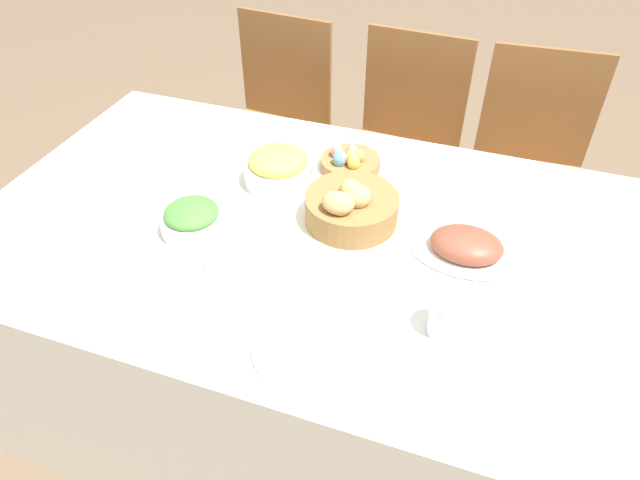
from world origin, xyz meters
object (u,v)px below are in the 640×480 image
(chair_far_left, at_px, (274,123))
(knife, at_px, (378,366))
(fork, at_px, (246,329))
(ham_platter, at_px, (466,246))
(drinking_cup, at_px, (447,316))
(pineapple_bowl, at_px, (278,168))
(bread_basket, at_px, (351,206))
(chair_far_right, at_px, (528,168))
(chair_far_center, at_px, (402,145))
(green_salad_bowl, at_px, (192,219))
(butter_dish, at_px, (237,261))
(dinner_plate, at_px, (310,346))
(egg_basket, at_px, (349,162))
(spoon, at_px, (392,370))

(chair_far_left, relative_size, knife, 5.43)
(chair_far_left, bearing_deg, fork, -63.46)
(ham_platter, relative_size, knife, 1.65)
(drinking_cup, bearing_deg, fork, -160.94)
(drinking_cup, bearing_deg, pineapple_bowl, 143.85)
(bread_basket, bearing_deg, chair_far_left, 125.16)
(chair_far_right, bearing_deg, drinking_cup, -101.14)
(fork, bearing_deg, pineapple_bowl, 104.35)
(chair_far_center, height_order, knife, chair_far_center)
(drinking_cup, bearing_deg, green_salad_bowl, 169.63)
(chair_far_left, height_order, butter_dish, chair_far_left)
(chair_far_right, bearing_deg, dinner_plate, -111.42)
(egg_basket, distance_m, drinking_cup, 0.67)
(bread_basket, bearing_deg, fork, -103.41)
(chair_far_left, height_order, chair_far_right, same)
(bread_basket, distance_m, egg_basket, 0.26)
(chair_far_left, distance_m, chair_far_right, 1.06)
(knife, distance_m, spoon, 0.03)
(egg_basket, relative_size, dinner_plate, 0.72)
(bread_basket, xyz_separation_m, green_salad_bowl, (-0.38, -0.17, -0.01))
(fork, bearing_deg, dinner_plate, -0.70)
(spoon, bearing_deg, fork, -179.30)
(bread_basket, height_order, green_salad_bowl, bread_basket)
(butter_dish, bearing_deg, ham_platter, 23.80)
(bread_basket, xyz_separation_m, dinner_plate, (0.05, -0.44, -0.05))
(chair_far_right, bearing_deg, ham_platter, -103.24)
(ham_platter, relative_size, drinking_cup, 3.05)
(chair_far_center, relative_size, butter_dish, 6.77)
(chair_far_left, distance_m, drinking_cup, 1.48)
(green_salad_bowl, bearing_deg, spoon, -23.91)
(egg_basket, height_order, butter_dish, egg_basket)
(chair_far_left, xyz_separation_m, butter_dish, (0.38, -1.10, 0.26))
(chair_far_right, height_order, ham_platter, chair_far_right)
(knife, bearing_deg, chair_far_center, 99.17)
(chair_far_left, relative_size, ham_platter, 3.28)
(chair_far_left, distance_m, ham_platter, 1.28)
(ham_platter, height_order, drinking_cup, drinking_cup)
(bread_basket, relative_size, drinking_cup, 2.70)
(drinking_cup, relative_size, butter_dish, 0.68)
(chair_far_left, xyz_separation_m, spoon, (0.82, -1.28, 0.25))
(chair_far_center, bearing_deg, dinner_plate, -82.99)
(chair_far_right, relative_size, bread_basket, 3.70)
(dinner_plate, bearing_deg, chair_far_right, 71.80)
(egg_basket, relative_size, butter_dish, 1.32)
(chair_far_center, xyz_separation_m, pineapple_bowl, (-0.23, -0.73, 0.30))
(knife, bearing_deg, ham_platter, 73.47)
(egg_basket, distance_m, dinner_plate, 0.70)
(spoon, height_order, drinking_cup, drinking_cup)
(chair_far_right, relative_size, ham_platter, 3.28)
(pineapple_bowl, bearing_deg, fork, -74.96)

